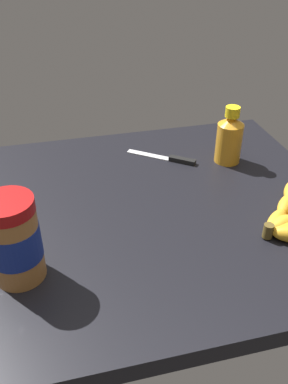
{
  "coord_description": "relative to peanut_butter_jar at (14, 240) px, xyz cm",
  "views": [
    {
      "loc": [
        20.84,
        71.55,
        53.26
      ],
      "look_at": [
        2.98,
        -0.35,
        3.63
      ],
      "focal_mm": 38.79,
      "sensor_mm": 36.0,
      "label": 1
    }
  ],
  "objects": [
    {
      "name": "ground_plane",
      "position": [
        -29.19,
        -14.76,
        -9.85
      ],
      "size": [
        82.35,
        74.16,
        3.84
      ],
      "primitive_type": "cube",
      "color": "black"
    },
    {
      "name": "peanut_butter_jar",
      "position": [
        0.0,
        0.0,
        0.0
      ],
      "size": [
        9.01,
        9.01,
        16.04
      ],
      "color": "#B27238",
      "rests_on": "ground_plane"
    },
    {
      "name": "honey_bottle",
      "position": [
        -51.94,
        -29.45,
        -1.35
      ],
      "size": [
        6.54,
        6.54,
        14.81
      ],
      "color": "orange",
      "rests_on": "ground_plane"
    },
    {
      "name": "butter_knife",
      "position": [
        -37.1,
        -33.91,
        -7.46
      ],
      "size": [
        16.09,
        12.72,
        1.2
      ],
      "color": "silver",
      "rests_on": "ground_plane"
    }
  ]
}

